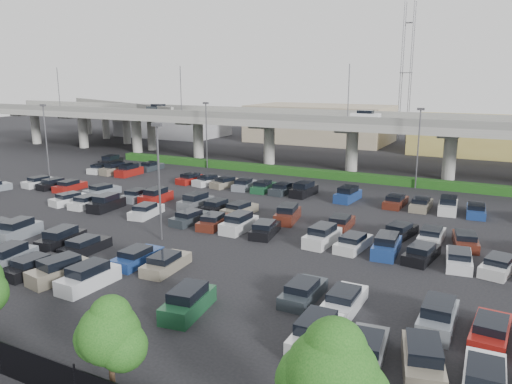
# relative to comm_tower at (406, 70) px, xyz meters

# --- Properties ---
(ground) EXTENTS (280.00, 280.00, 0.00)m
(ground) POSITION_rel_comm_tower_xyz_m (-4.00, -74.00, -15.61)
(ground) COLOR black
(overpass) EXTENTS (150.00, 13.00, 15.80)m
(overpass) POSITION_rel_comm_tower_xyz_m (-4.22, -41.99, -8.64)
(overpass) COLOR gray
(overpass) RESTS_ON ground
(on_ramp) EXTENTS (50.93, 30.13, 8.80)m
(on_ramp) POSITION_rel_comm_tower_xyz_m (-56.10, -30.95, -8.76)
(on_ramp) COLOR gray
(on_ramp) RESTS_ON ground
(hedge) EXTENTS (66.00, 1.60, 1.10)m
(hedge) POSITION_rel_comm_tower_xyz_m (-4.00, -49.00, -15.06)
(hedge) COLOR #153D11
(hedge) RESTS_ON ground
(parked_cars) EXTENTS (63.13, 41.66, 1.67)m
(parked_cars) POSITION_rel_comm_tower_xyz_m (-4.43, -77.54, -14.99)
(parked_cars) COLOR #1B4C2C
(parked_cars) RESTS_ON ground
(light_poles) EXTENTS (66.90, 48.38, 10.30)m
(light_poles) POSITION_rel_comm_tower_xyz_m (-8.12, -72.00, -9.37)
(light_poles) COLOR #515056
(light_poles) RESTS_ON ground
(distant_buildings) EXTENTS (138.00, 24.00, 9.00)m
(distant_buildings) POSITION_rel_comm_tower_xyz_m (8.38, -12.19, -11.87)
(distant_buildings) COLOR gray
(distant_buildings) RESTS_ON ground
(comm_tower) EXTENTS (2.40, 2.40, 30.00)m
(comm_tower) POSITION_rel_comm_tower_xyz_m (0.00, 0.00, 0.00)
(comm_tower) COLOR #515056
(comm_tower) RESTS_ON ground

